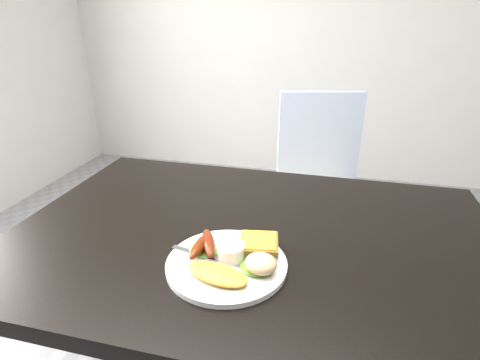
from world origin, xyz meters
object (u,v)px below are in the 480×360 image
object	(u,v)px
person	(376,158)
plate	(227,264)
dining_chair	(313,200)
dining_table	(253,238)

from	to	relation	value
person	plate	xyz separation A→B (m)	(-0.40, -1.01, 0.09)
dining_chair	person	xyz separation A→B (m)	(0.26, 0.04, 0.22)
person	plate	bearing A→B (deg)	86.18
person	dining_chair	bearing A→B (deg)	26.99
dining_chair	person	world-z (taller)	person
dining_table	dining_chair	size ratio (longest dim) A/B	3.03
dining_table	dining_chair	xyz separation A→B (m)	(0.12, 0.82, -0.28)
plate	dining_table	bearing A→B (deg)	80.30
dining_chair	plate	size ratio (longest dim) A/B	1.52
dining_table	plate	distance (m)	0.16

